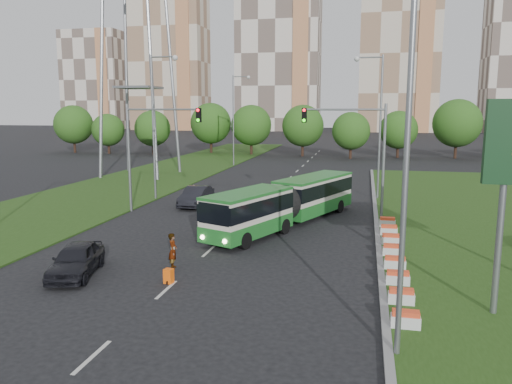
% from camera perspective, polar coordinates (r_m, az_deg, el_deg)
% --- Properties ---
extents(ground, '(360.00, 360.00, 0.00)m').
position_cam_1_polar(ground, '(26.72, 0.78, -7.15)').
color(ground, black).
rests_on(ground, ground).
extents(grass_median, '(14.00, 60.00, 0.15)m').
position_cam_1_polar(grass_median, '(34.85, 25.14, -3.98)').
color(grass_median, '#224112').
rests_on(grass_median, ground).
extents(median_kerb, '(0.30, 60.00, 0.18)m').
position_cam_1_polar(median_kerb, '(33.95, 13.62, -3.64)').
color(median_kerb, gray).
rests_on(median_kerb, ground).
extents(left_verge, '(12.00, 110.00, 0.10)m').
position_cam_1_polar(left_verge, '(55.67, -12.34, 1.44)').
color(left_verge, '#224112').
rests_on(left_verge, ground).
extents(lane_markings, '(0.20, 100.00, 0.01)m').
position_cam_1_polar(lane_markings, '(46.44, 2.09, 0.02)').
color(lane_markings, beige).
rests_on(lane_markings, ground).
extents(flower_planters, '(1.10, 15.90, 0.60)m').
position_cam_1_polar(flower_planters, '(25.86, 15.47, -7.04)').
color(flower_planters, silver).
rests_on(flower_planters, grass_median).
extents(traffic_mast_median, '(5.76, 0.32, 8.00)m').
position_cam_1_polar(traffic_mast_median, '(35.16, 11.81, 5.55)').
color(traffic_mast_median, gray).
rests_on(traffic_mast_median, ground).
extents(traffic_mast_left, '(5.76, 0.32, 8.00)m').
position_cam_1_polar(traffic_mast_left, '(37.50, -12.16, 5.77)').
color(traffic_mast_left, gray).
rests_on(traffic_mast_left, ground).
extents(street_lamps, '(36.00, 60.00, 12.00)m').
position_cam_1_polar(street_lamps, '(36.04, -0.70, 6.87)').
color(street_lamps, gray).
rests_on(street_lamps, ground).
extents(tree_line, '(120.00, 8.00, 9.00)m').
position_cam_1_polar(tree_line, '(80.29, 15.91, 6.90)').
color(tree_line, '#255115').
rests_on(tree_line, ground).
extents(apartment_tower_west, '(26.00, 15.00, 48.00)m').
position_cam_1_polar(apartment_tower_west, '(189.30, -9.79, 14.34)').
color(apartment_tower_west, beige).
rests_on(apartment_tower_west, ground).
extents(apartment_tower_cwest, '(28.00, 15.00, 52.00)m').
position_cam_1_polar(apartment_tower_cwest, '(178.59, 2.63, 15.41)').
color(apartment_tower_cwest, beige).
rests_on(apartment_tower_cwest, ground).
extents(apartment_tower_ceast, '(25.00, 15.00, 50.00)m').
position_cam_1_polar(apartment_tower_ceast, '(176.21, 16.01, 14.81)').
color(apartment_tower_ceast, beige).
rests_on(apartment_tower_ceast, ground).
extents(midrise_west, '(22.00, 14.00, 36.00)m').
position_cam_1_polar(midrise_west, '(201.94, -17.83, 12.01)').
color(midrise_west, beige).
rests_on(midrise_west, ground).
extents(articulated_bus, '(2.37, 15.18, 2.50)m').
position_cam_1_polar(articulated_bus, '(33.08, 3.14, -1.18)').
color(articulated_bus, beige).
rests_on(articulated_bus, ground).
extents(car_left_near, '(2.80, 4.72, 1.51)m').
position_cam_1_polar(car_left_near, '(24.76, -19.87, -7.27)').
color(car_left_near, black).
rests_on(car_left_near, ground).
extents(car_left_far, '(1.67, 4.72, 1.55)m').
position_cam_1_polar(car_left_far, '(39.87, -6.86, -0.50)').
color(car_left_far, black).
rests_on(car_left_far, ground).
extents(pedestrian, '(0.56, 0.72, 1.75)m').
position_cam_1_polar(pedestrian, '(24.59, -9.47, -6.65)').
color(pedestrian, gray).
rests_on(pedestrian, ground).
extents(shopping_trolley, '(0.38, 0.41, 0.66)m').
position_cam_1_polar(shopping_trolley, '(22.75, -9.95, -9.45)').
color(shopping_trolley, '#FF5D0D').
rests_on(shopping_trolley, ground).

